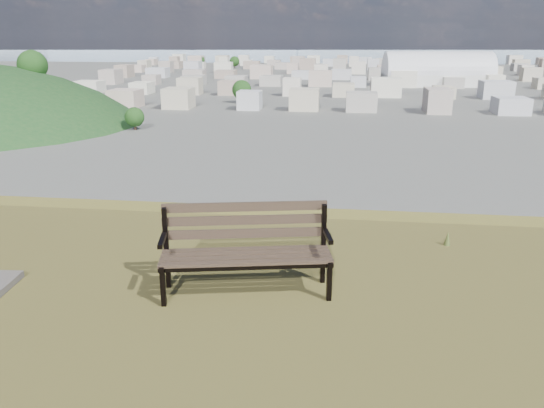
# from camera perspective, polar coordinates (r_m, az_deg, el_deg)

# --- Properties ---
(park_bench) EXTENTS (1.72, 0.84, 0.86)m
(park_bench) POSITION_cam_1_polar(r_m,az_deg,el_deg) (5.22, -2.84, -4.37)
(park_bench) COLOR #423226
(park_bench) RESTS_ON hilltop_mesa
(grass_tufts) EXTENTS (12.49, 7.38, 0.28)m
(grass_tufts) POSITION_cam_1_polar(r_m,az_deg,el_deg) (3.95, -11.90, -18.98)
(grass_tufts) COLOR brown
(grass_tufts) RESTS_ON hilltop_mesa
(arena) EXTENTS (60.56, 30.15, 24.69)m
(arena) POSITION_cam_1_polar(r_m,az_deg,el_deg) (319.60, 17.28, 13.10)
(arena) COLOR silver
(arena) RESTS_ON ground
(city_blocks) EXTENTS (395.00, 361.00, 7.00)m
(city_blocks) POSITION_cam_1_polar(r_m,az_deg,el_deg) (398.19, 7.27, 14.16)
(city_blocks) COLOR silver
(city_blocks) RESTS_ON ground
(city_trees) EXTENTS (406.52, 387.20, 9.98)m
(city_trees) POSITION_cam_1_polar(r_m,az_deg,el_deg) (323.98, 2.40, 13.73)
(city_trees) COLOR #37261B
(city_trees) RESTS_ON ground
(bay_water) EXTENTS (2400.00, 700.00, 0.12)m
(bay_water) POSITION_cam_1_polar(r_m,az_deg,el_deg) (903.44, 7.42, 15.86)
(bay_water) COLOR #869BAB
(bay_water) RESTS_ON ground
(far_hills) EXTENTS (2050.00, 340.00, 60.00)m
(far_hills) POSITION_cam_1_polar(r_m,az_deg,el_deg) (1407.32, 4.91, 17.60)
(far_hills) COLOR #9CB0C2
(far_hills) RESTS_ON ground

